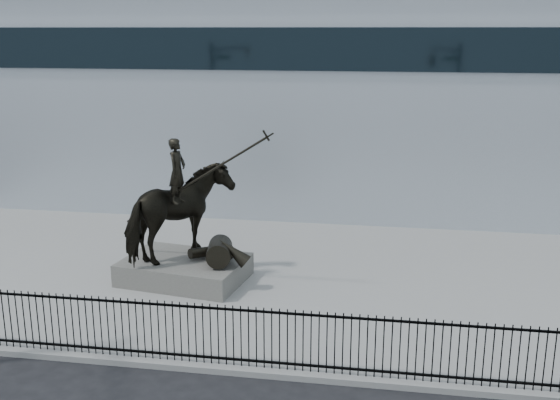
# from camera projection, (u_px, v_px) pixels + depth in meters

# --- Properties ---
(ground) EXTENTS (120.00, 120.00, 0.00)m
(ground) POSITION_uv_depth(u_px,v_px,m) (222.00, 400.00, 14.10)
(ground) COLOR black
(ground) RESTS_ON ground
(plaza) EXTENTS (30.00, 12.00, 0.15)m
(plaza) POSITION_uv_depth(u_px,v_px,m) (276.00, 278.00, 20.76)
(plaza) COLOR gray
(plaza) RESTS_ON ground
(building) EXTENTS (44.00, 14.00, 9.00)m
(building) POSITION_uv_depth(u_px,v_px,m) (321.00, 97.00, 32.04)
(building) COLOR silver
(building) RESTS_ON ground
(picket_fence) EXTENTS (22.10, 0.10, 1.50)m
(picket_fence) POSITION_uv_depth(u_px,v_px,m) (234.00, 336.00, 15.06)
(picket_fence) COLOR black
(picket_fence) RESTS_ON plaza
(statue_plinth) EXTENTS (4.00, 3.06, 0.69)m
(statue_plinth) POSITION_uv_depth(u_px,v_px,m) (184.00, 270.00, 20.34)
(statue_plinth) COLOR #54524D
(statue_plinth) RESTS_ON plaza
(equestrian_statue) EXTENTS (4.64, 3.24, 3.97)m
(equestrian_statue) POSITION_uv_depth(u_px,v_px,m) (184.00, 215.00, 19.87)
(equestrian_statue) COLOR black
(equestrian_statue) RESTS_ON statue_plinth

